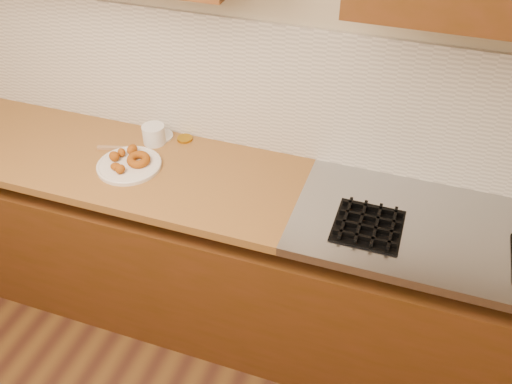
% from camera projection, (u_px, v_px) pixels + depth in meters
% --- Properties ---
extents(wall_back, '(4.00, 0.02, 2.70)m').
position_uv_depth(wall_back, '(210.00, 48.00, 2.30)').
color(wall_back, tan).
rests_on(wall_back, ground).
extents(base_cabinet, '(3.60, 0.60, 0.77)m').
position_uv_depth(base_cabinet, '(196.00, 257.00, 2.68)').
color(base_cabinet, '#532812').
rests_on(base_cabinet, floor).
extents(butcher_block, '(2.30, 0.62, 0.04)m').
position_uv_depth(butcher_block, '(62.00, 150.00, 2.53)').
color(butcher_block, brown).
rests_on(butcher_block, base_cabinet).
extents(stovetop, '(1.30, 0.62, 0.04)m').
position_uv_depth(stovetop, '(462.00, 237.00, 2.07)').
color(stovetop, '#9EA0A5').
rests_on(stovetop, base_cabinet).
extents(backsplash, '(3.60, 0.02, 0.60)m').
position_uv_depth(backsplash, '(211.00, 81.00, 2.38)').
color(backsplash, beige).
rests_on(backsplash, wall_back).
extents(burner_grates, '(0.91, 0.26, 0.03)m').
position_uv_depth(burner_grates, '(456.00, 243.00, 2.00)').
color(burner_grates, black).
rests_on(burner_grates, stovetop).
extents(donut_plate, '(0.28, 0.28, 0.02)m').
position_uv_depth(donut_plate, '(129.00, 165.00, 2.39)').
color(donut_plate, silver).
rests_on(donut_plate, butcher_block).
extents(ring_donut, '(0.14, 0.15, 0.05)m').
position_uv_depth(ring_donut, '(138.00, 160.00, 2.38)').
color(ring_donut, '#A05514').
rests_on(ring_donut, donut_plate).
extents(fried_dough_chunks, '(0.13, 0.20, 0.05)m').
position_uv_depth(fried_dough_chunks, '(122.00, 158.00, 2.38)').
color(fried_dough_chunks, '#A05514').
rests_on(fried_dough_chunks, donut_plate).
extents(plastic_tub, '(0.11, 0.11, 0.09)m').
position_uv_depth(plastic_tub, '(154.00, 134.00, 2.52)').
color(plastic_tub, silver).
rests_on(plastic_tub, butcher_block).
extents(tub_lid, '(0.17, 0.17, 0.01)m').
position_uv_depth(tub_lid, '(160.00, 136.00, 2.58)').
color(tub_lid, white).
rests_on(tub_lid, butcher_block).
extents(brass_jar_lid, '(0.07, 0.07, 0.01)m').
position_uv_depth(brass_jar_lid, '(185.00, 139.00, 2.56)').
color(brass_jar_lid, '#AC7D15').
rests_on(brass_jar_lid, butcher_block).
extents(wooden_utensil, '(0.16, 0.06, 0.01)m').
position_uv_depth(wooden_utensil, '(115.00, 148.00, 2.50)').
color(wooden_utensil, '#956F4A').
rests_on(wooden_utensil, butcher_block).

